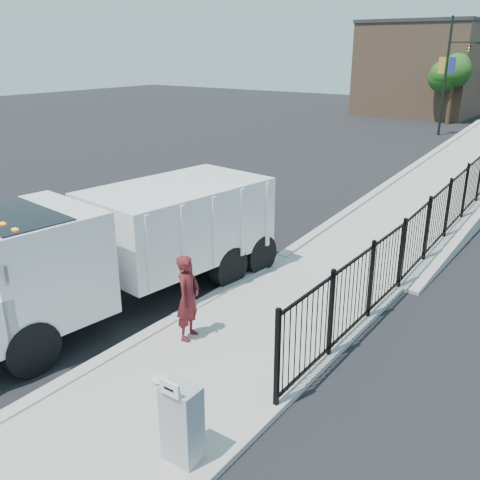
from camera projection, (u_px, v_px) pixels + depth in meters
The scene contains 14 objects.
ground at pixel (194, 311), 12.80m from camera, with size 120.00×120.00×0.00m, color black.
sidewalk at pixel (204, 375), 10.19m from camera, with size 3.55×12.00×0.12m, color #9E998E.
curb at pixel (133, 344), 11.24m from camera, with size 0.30×12.00×0.16m, color #ADAAA3.
ramp at pixel (462, 189), 23.88m from camera, with size 3.95×24.00×1.70m, color #9E998E.
iron_fence at pixel (477, 193), 19.73m from camera, with size 0.10×28.00×1.80m, color black.
truck at pixel (118, 242), 12.59m from camera, with size 3.70×8.72×2.89m.
worker at pixel (188, 297), 11.12m from camera, with size 0.68×0.45×1.87m, color #581619.
utility_cabinet at pixel (182, 424), 7.85m from camera, with size 0.55×0.40×1.25m, color gray.
arrow_sign at pixel (170, 389), 7.44m from camera, with size 0.35×0.04×0.22m, color white.
debris at pixel (161, 379), 9.92m from camera, with size 0.36×0.36×0.09m, color silver.
light_pole_0 at pixel (451, 72), 37.00m from camera, with size 3.78×0.22×8.00m.
light_pole_2 at pixel (467, 67), 45.49m from camera, with size 3.77×0.22×8.00m.
tree_0 at pixel (453, 74), 42.82m from camera, with size 2.72×2.72×5.36m.
building at pixel (423, 70), 50.03m from camera, with size 10.00×10.00×8.00m, color #8C664C.
Camera 1 is at (7.56, -8.68, 5.95)m, focal length 40.00 mm.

